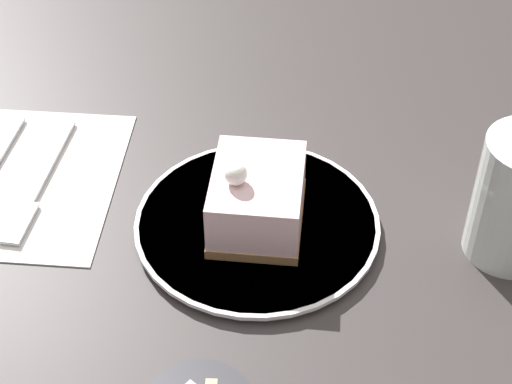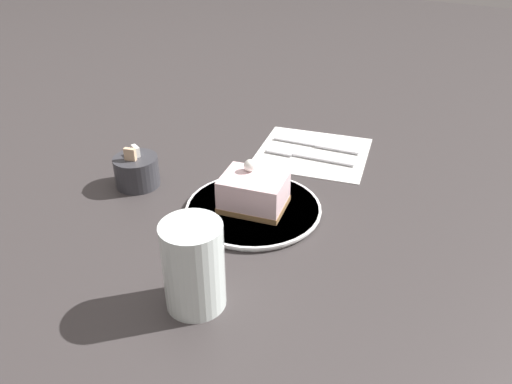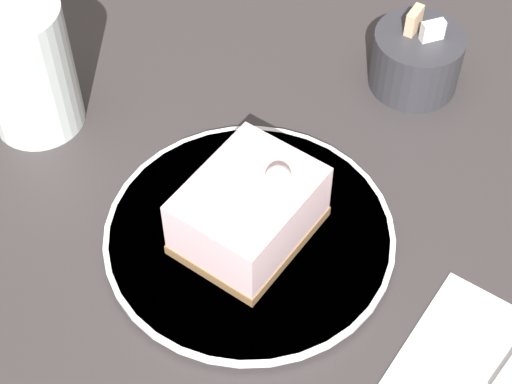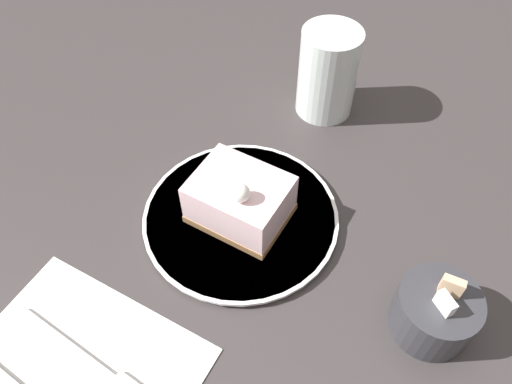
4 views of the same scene
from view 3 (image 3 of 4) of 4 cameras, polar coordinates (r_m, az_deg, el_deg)
The scene contains 5 objects.
ground_plane at distance 0.67m, azimuth 1.24°, elevation -2.06°, with size 4.00×4.00×0.00m, color #383333.
plate at distance 0.65m, azimuth -0.18°, elevation -3.21°, with size 0.22×0.22×0.01m.
cake_slice at distance 0.63m, azimuth -0.27°, elevation -1.43°, with size 0.10×0.12×0.08m.
sugar_bowl at distance 0.77m, azimuth 10.64°, elevation 8.70°, with size 0.08×0.08×0.08m.
drinking_glass at distance 0.72m, azimuth -15.08°, elevation 8.03°, with size 0.08×0.08×0.12m.
Camera 3 is at (0.29, -0.27, 0.54)m, focal length 60.00 mm.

